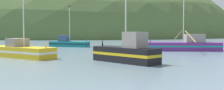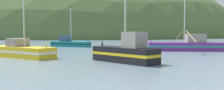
% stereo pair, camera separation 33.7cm
% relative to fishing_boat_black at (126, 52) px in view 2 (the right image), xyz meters
% --- Properties ---
extents(hill_far_left, '(181.02, 144.81, 72.42)m').
position_rel_fishing_boat_black_xyz_m(hill_far_left, '(-16.80, 131.80, -0.95)').
color(hill_far_left, '#516B38').
rests_on(hill_far_left, ground).
extents(hill_far_center, '(217.77, 174.22, 87.98)m').
position_rel_fishing_boat_black_xyz_m(hill_far_center, '(-15.75, 173.69, -0.95)').
color(hill_far_center, '#386633').
rests_on(hill_far_center, ground).
extents(fishing_boat_black, '(6.19, 6.72, 7.62)m').
position_rel_fishing_boat_black_xyz_m(fishing_boat_black, '(0.00, 0.00, 0.00)').
color(fishing_boat_black, black).
rests_on(fishing_boat_black, ground).
extents(fishing_boat_purple, '(11.10, 13.98, 7.76)m').
position_rel_fishing_boat_black_xyz_m(fishing_boat_purple, '(10.34, 14.08, -0.13)').
color(fishing_boat_purple, '#6B2D84').
rests_on(fishing_boat_purple, ground).
extents(fishing_boat_teal, '(7.81, 4.83, 7.57)m').
position_rel_fishing_boat_black_xyz_m(fishing_boat_teal, '(-8.14, 25.28, -0.28)').
color(fishing_boat_teal, '#147F84').
rests_on(fishing_boat_teal, ground).
extents(fishing_boat_yellow, '(8.54, 7.24, 7.47)m').
position_rel_fishing_boat_black_xyz_m(fishing_boat_yellow, '(-11.32, 5.43, -0.24)').
color(fishing_boat_yellow, gold).
rests_on(fishing_boat_yellow, ground).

